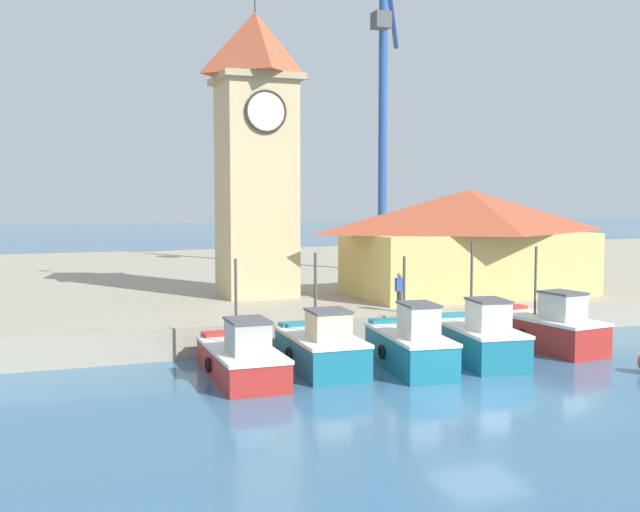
{
  "coord_description": "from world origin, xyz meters",
  "views": [
    {
      "loc": [
        -11.88,
        -18.49,
        5.96
      ],
      "look_at": [
        -1.12,
        10.45,
        3.5
      ],
      "focal_mm": 42.0,
      "sensor_mm": 36.0,
      "label": 1
    }
  ],
  "objects_px": {
    "fishing_boat_left_inner": "(410,346)",
    "fishing_boat_mid_left": "(478,339)",
    "fishing_boat_center": "(547,329)",
    "clock_tower": "(256,148)",
    "dock_worker_near_tower": "(399,291)",
    "fishing_boat_far_left": "(242,358)",
    "fishing_boat_left_outer": "(321,348)",
    "warehouse_right": "(468,241)",
    "port_crane_near": "(383,155)"
  },
  "relations": [
    {
      "from": "fishing_boat_mid_left",
      "to": "warehouse_right",
      "type": "distance_m",
      "value": 10.56
    },
    {
      "from": "clock_tower",
      "to": "warehouse_right",
      "type": "height_order",
      "value": "clock_tower"
    },
    {
      "from": "fishing_boat_mid_left",
      "to": "dock_worker_near_tower",
      "type": "height_order",
      "value": "fishing_boat_mid_left"
    },
    {
      "from": "fishing_boat_center",
      "to": "port_crane_near",
      "type": "bearing_deg",
      "value": 83.51
    },
    {
      "from": "fishing_boat_left_inner",
      "to": "fishing_boat_center",
      "type": "height_order",
      "value": "fishing_boat_center"
    },
    {
      "from": "warehouse_right",
      "to": "dock_worker_near_tower",
      "type": "bearing_deg",
      "value": -144.7
    },
    {
      "from": "fishing_boat_far_left",
      "to": "clock_tower",
      "type": "xyz_separation_m",
      "value": [
        3.64,
        11.18,
        7.59
      ]
    },
    {
      "from": "fishing_boat_left_outer",
      "to": "clock_tower",
      "type": "bearing_deg",
      "value": 85.91
    },
    {
      "from": "fishing_boat_far_left",
      "to": "fishing_boat_center",
      "type": "relative_size",
      "value": 1.02
    },
    {
      "from": "fishing_boat_far_left",
      "to": "warehouse_right",
      "type": "xyz_separation_m",
      "value": [
        13.63,
        8.34,
        3.11
      ]
    },
    {
      "from": "fishing_boat_mid_left",
      "to": "fishing_boat_center",
      "type": "bearing_deg",
      "value": 14.22
    },
    {
      "from": "fishing_boat_left_inner",
      "to": "fishing_boat_far_left",
      "type": "bearing_deg",
      "value": 173.01
    },
    {
      "from": "fishing_boat_far_left",
      "to": "clock_tower",
      "type": "relative_size",
      "value": 0.34
    },
    {
      "from": "fishing_boat_center",
      "to": "dock_worker_near_tower",
      "type": "distance_m",
      "value": 6.02
    },
    {
      "from": "fishing_boat_left_inner",
      "to": "port_crane_near",
      "type": "xyz_separation_m",
      "value": [
        8.82,
        21.05,
        7.81
      ]
    },
    {
      "from": "fishing_boat_left_outer",
      "to": "fishing_boat_center",
      "type": "height_order",
      "value": "fishing_boat_left_outer"
    },
    {
      "from": "fishing_boat_left_inner",
      "to": "warehouse_right",
      "type": "height_order",
      "value": "warehouse_right"
    },
    {
      "from": "warehouse_right",
      "to": "fishing_boat_far_left",
      "type": "bearing_deg",
      "value": -148.53
    },
    {
      "from": "port_crane_near",
      "to": "fishing_boat_mid_left",
      "type": "bearing_deg",
      "value": -105.96
    },
    {
      "from": "fishing_boat_mid_left",
      "to": "warehouse_right",
      "type": "height_order",
      "value": "warehouse_right"
    },
    {
      "from": "fishing_boat_center",
      "to": "fishing_boat_left_inner",
      "type": "bearing_deg",
      "value": -170.01
    },
    {
      "from": "port_crane_near",
      "to": "dock_worker_near_tower",
      "type": "height_order",
      "value": "port_crane_near"
    },
    {
      "from": "fishing_boat_left_inner",
      "to": "fishing_boat_center",
      "type": "relative_size",
      "value": 0.98
    },
    {
      "from": "fishing_boat_left_outer",
      "to": "fishing_boat_far_left",
      "type": "bearing_deg",
      "value": -175.75
    },
    {
      "from": "port_crane_near",
      "to": "warehouse_right",
      "type": "bearing_deg",
      "value": -94.72
    },
    {
      "from": "fishing_boat_far_left",
      "to": "fishing_boat_left_inner",
      "type": "height_order",
      "value": "fishing_boat_far_left"
    },
    {
      "from": "clock_tower",
      "to": "fishing_boat_far_left",
      "type": "bearing_deg",
      "value": -108.04
    },
    {
      "from": "fishing_boat_left_inner",
      "to": "fishing_boat_mid_left",
      "type": "distance_m",
      "value": 2.87
    },
    {
      "from": "clock_tower",
      "to": "dock_worker_near_tower",
      "type": "bearing_deg",
      "value": -58.8
    },
    {
      "from": "fishing_boat_left_inner",
      "to": "fishing_boat_center",
      "type": "bearing_deg",
      "value": 9.99
    },
    {
      "from": "fishing_boat_far_left",
      "to": "port_crane_near",
      "type": "height_order",
      "value": "port_crane_near"
    },
    {
      "from": "fishing_boat_far_left",
      "to": "fishing_boat_center",
      "type": "height_order",
      "value": "fishing_boat_center"
    },
    {
      "from": "fishing_boat_center",
      "to": "dock_worker_near_tower",
      "type": "xyz_separation_m",
      "value": [
        -4.51,
        3.8,
        1.21
      ]
    },
    {
      "from": "fishing_boat_left_inner",
      "to": "warehouse_right",
      "type": "xyz_separation_m",
      "value": [
        7.83,
        9.05,
        2.98
      ]
    },
    {
      "from": "warehouse_right",
      "to": "clock_tower",
      "type": "bearing_deg",
      "value": 164.11
    },
    {
      "from": "dock_worker_near_tower",
      "to": "fishing_boat_left_inner",
      "type": "bearing_deg",
      "value": -112.43
    },
    {
      "from": "fishing_boat_left_outer",
      "to": "port_crane_near",
      "type": "height_order",
      "value": "port_crane_near"
    },
    {
      "from": "warehouse_right",
      "to": "dock_worker_near_tower",
      "type": "xyz_separation_m",
      "value": [
        -5.78,
        -4.1,
        -1.77
      ]
    },
    {
      "from": "fishing_boat_far_left",
      "to": "fishing_boat_center",
      "type": "distance_m",
      "value": 12.37
    },
    {
      "from": "fishing_boat_center",
      "to": "clock_tower",
      "type": "distance_m",
      "value": 15.72
    },
    {
      "from": "fishing_boat_center",
      "to": "dock_worker_near_tower",
      "type": "bearing_deg",
      "value": 139.89
    },
    {
      "from": "fishing_boat_far_left",
      "to": "fishing_boat_left_outer",
      "type": "bearing_deg",
      "value": 4.25
    },
    {
      "from": "dock_worker_near_tower",
      "to": "fishing_boat_far_left",
      "type": "bearing_deg",
      "value": -151.58
    },
    {
      "from": "fishing_boat_left_inner",
      "to": "port_crane_near",
      "type": "height_order",
      "value": "port_crane_near"
    },
    {
      "from": "fishing_boat_far_left",
      "to": "clock_tower",
      "type": "distance_m",
      "value": 14.0
    },
    {
      "from": "fishing_boat_center",
      "to": "clock_tower",
      "type": "height_order",
      "value": "clock_tower"
    },
    {
      "from": "port_crane_near",
      "to": "dock_worker_near_tower",
      "type": "relative_size",
      "value": 12.5
    },
    {
      "from": "clock_tower",
      "to": "dock_worker_near_tower",
      "type": "distance_m",
      "value": 10.24
    },
    {
      "from": "fishing_boat_far_left",
      "to": "warehouse_right",
      "type": "distance_m",
      "value": 16.28
    },
    {
      "from": "warehouse_right",
      "to": "port_crane_near",
      "type": "relative_size",
      "value": 0.58
    }
  ]
}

